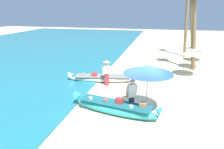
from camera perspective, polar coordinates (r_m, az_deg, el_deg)
The scene contains 14 objects.
ground_plane at distance 10.53m, azimuth 7.49°, elevation -8.86°, with size 80.00×80.00×0.00m, color beige.
sea at distance 24.06m, azimuth -28.52°, elevation 4.53°, with size 24.00×56.00×0.10m, color teal.
boat_cyan_foreground at distance 9.68m, azimuth 0.91°, elevation -9.12°, with size 4.38×1.51×0.86m.
boat_white_midground at distance 13.82m, azimuth -2.57°, elevation -1.02°, with size 4.67×1.60×0.72m.
person_vendor_hatted at distance 12.89m, azimuth -1.49°, elevation 0.96°, with size 0.58×0.44×1.67m.
person_tourist_customer at distance 9.62m, azimuth 5.43°, elevation -5.37°, with size 0.57×0.47×1.65m.
patio_umbrella_large at distance 9.22m, azimuth 9.95°, elevation 1.33°, with size 2.23×2.23×2.32m.
parasol_row_0 at distance 15.61m, azimuth 21.52°, elevation 5.68°, with size 1.60×1.60×1.91m.
parasol_row_1 at distance 17.83m, azimuth 22.35°, elevation 6.97°, with size 1.60×1.60×1.91m.
parasol_row_2 at distance 20.37m, azimuth 23.16°, elevation 8.08°, with size 1.60×1.60×1.91m.
parasol_row_3 at distance 22.79m, azimuth 23.53°, elevation 8.94°, with size 1.60×1.60×1.91m.
parasol_row_4 at distance 25.17m, azimuth 23.98°, elevation 9.60°, with size 1.60×1.60×1.91m.
palm_tree_tall_inland at distance 17.13m, azimuth 21.87°, elevation 18.08°, with size 2.50×2.72×6.47m.
palm_tree_mid_cluster at distance 17.24m, azimuth 21.10°, elevation 18.12°, with size 2.41×2.63×6.47m.
Camera 1 is at (0.87, -9.38, 4.71)m, focal length 33.13 mm.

